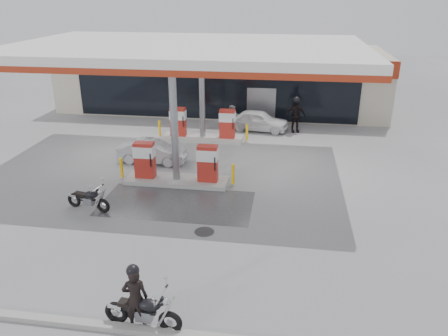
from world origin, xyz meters
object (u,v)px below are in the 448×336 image
object	(u,v)px
pump_island_far	(203,127)
attendant	(232,120)
parked_motorcycle	(89,199)
sedan_white	(258,120)
hatchback_silver	(152,151)
biker_walking	(295,116)
pump_island_near	(176,167)
parked_car_left	(120,100)
biker_main	(135,298)
main_motorcycle	(144,312)

from	to	relation	value
pump_island_far	attendant	size ratio (longest dim) A/B	2.88
parked_motorcycle	sedan_white	distance (m)	12.56
hatchback_silver	biker_walking	world-z (taller)	biker_walking
pump_island_near	parked_car_left	distance (m)	13.96
biker_main	parked_car_left	bearing A→B (deg)	-81.59
biker_main	hatchback_silver	bearing A→B (deg)	-88.36
attendant	biker_walking	world-z (taller)	biker_walking
pump_island_near	main_motorcycle	distance (m)	8.91
sedan_white	hatchback_silver	xyz separation A→B (m)	(-4.73, -6.00, -0.06)
pump_island_near	sedan_white	distance (m)	8.72
main_motorcycle	parked_car_left	xyz separation A→B (m)	(-8.55, 20.80, 0.16)
sedan_white	parked_car_left	world-z (taller)	parked_car_left
parked_motorcycle	hatchback_silver	bearing A→B (deg)	92.17
pump_island_near	sedan_white	bearing A→B (deg)	70.05
pump_island_near	hatchback_silver	bearing A→B (deg)	128.63
main_motorcycle	parked_car_left	distance (m)	22.49
sedan_white	attendant	world-z (taller)	attendant
sedan_white	biker_walking	xyz separation A→B (m)	(2.16, 0.00, 0.39)
parked_motorcycle	parked_car_left	world-z (taller)	parked_car_left
pump_island_far	parked_motorcycle	bearing A→B (deg)	-106.60
pump_island_far	hatchback_silver	size ratio (longest dim) A/B	1.54
main_motorcycle	sedan_white	world-z (taller)	sedan_white
sedan_white	hatchback_silver	world-z (taller)	sedan_white
pump_island_near	biker_walking	world-z (taller)	biker_walking
main_motorcycle	parked_motorcycle	xyz separation A→B (m)	(-4.09, 5.79, -0.04)
biker_walking	parked_car_left	bearing A→B (deg)	147.28
attendant	pump_island_far	bearing A→B (deg)	115.87
biker_main	attendant	world-z (taller)	attendant
pump_island_near	parked_motorcycle	size ratio (longest dim) A/B	2.71
biker_main	sedan_white	bearing A→B (deg)	-109.42
parked_motorcycle	parked_car_left	bearing A→B (deg)	118.80
attendant	biker_walking	size ratio (longest dim) A/B	0.90
pump_island_far	biker_walking	world-z (taller)	biker_walking
pump_island_near	attendant	size ratio (longest dim) A/B	2.88
pump_island_near	parked_motorcycle	bearing A→B (deg)	-131.77
parked_motorcycle	attendant	bearing A→B (deg)	79.34
pump_island_near	hatchback_silver	xyz separation A→B (m)	(-1.76, 2.20, -0.16)
attendant	sedan_white	bearing A→B (deg)	-57.11
biker_main	parked_motorcycle	xyz separation A→B (m)	(-3.89, 5.78, -0.43)
pump_island_far	hatchback_silver	bearing A→B (deg)	-114.83
pump_island_far	attendant	xyz separation A→B (m)	(1.54, 1.00, 0.18)
biker_main	pump_island_near	bearing A→B (deg)	-95.64
parked_motorcycle	sedan_white	xyz separation A→B (m)	(5.66, 11.21, 0.18)
pump_island_near	pump_island_far	distance (m)	6.00
attendant	parked_car_left	size ratio (longest dim) A/B	0.41
attendant	biker_walking	bearing A→B (deg)	-78.62
pump_island_near	biker_walking	size ratio (longest dim) A/B	2.58
pump_island_far	parked_car_left	size ratio (longest dim) A/B	1.17
main_motorcycle	attendant	distance (m)	15.81
biker_main	attendant	bearing A→B (deg)	-104.69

